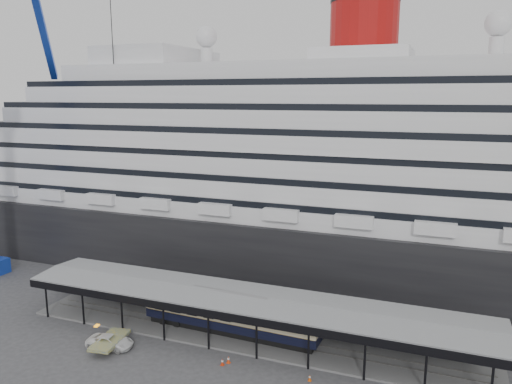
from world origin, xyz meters
TOP-DOWN VIEW (x-y plane):
  - ground at (0.00, 0.00)m, footprint 200.00×200.00m
  - cruise_ship at (0.05, 32.00)m, footprint 130.00×30.00m
  - platform_canopy at (0.00, 5.00)m, footprint 56.00×9.18m
  - port_truck at (-13.41, -2.86)m, footprint 5.56×3.13m
  - pullman_carriage at (-2.05, 5.00)m, footprint 22.07×3.60m
  - traffic_cone_left at (0.42, -1.04)m, footprint 0.47×0.47m
  - traffic_cone_mid at (0.00, -1.67)m, footprint 0.41×0.41m
  - traffic_cone_right at (9.41, -1.22)m, footprint 0.38×0.38m

SIDE VIEW (x-z plane):
  - ground at x=0.00m, z-range 0.00..0.00m
  - traffic_cone_right at x=9.41m, z-range 0.00..0.68m
  - traffic_cone_mid at x=0.00m, z-range 0.00..0.76m
  - traffic_cone_left at x=0.42m, z-range 0.00..0.79m
  - port_truck at x=-13.41m, z-range 0.00..1.47m
  - platform_canopy at x=0.00m, z-range -0.29..5.01m
  - pullman_carriage at x=-2.05m, z-range -8.17..13.42m
  - cruise_ship at x=0.05m, z-range -3.60..40.30m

